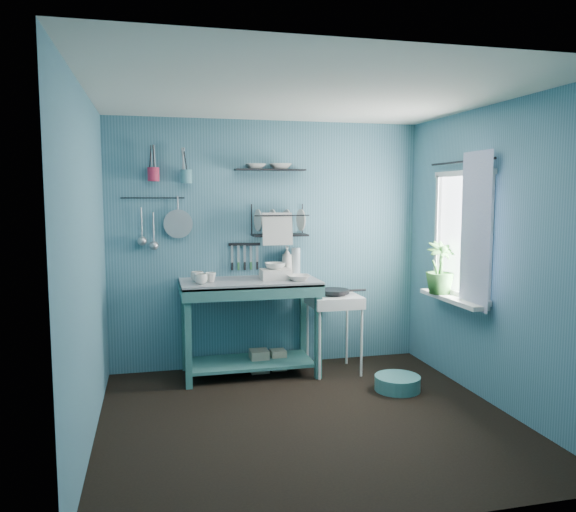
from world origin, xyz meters
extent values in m
plane|color=black|center=(0.00, 0.00, 0.00)|extent=(3.20, 3.20, 0.00)
plane|color=silver|center=(0.00, 0.00, 2.50)|extent=(3.20, 3.20, 0.00)
plane|color=#3E6D7F|center=(0.00, 1.50, 1.25)|extent=(3.20, 0.00, 3.20)
plane|color=#3E6D7F|center=(0.00, -1.50, 1.25)|extent=(3.20, 0.00, 3.20)
plane|color=#3E6D7F|center=(-1.60, 0.00, 1.25)|extent=(0.00, 3.00, 3.00)
plane|color=#3E6D7F|center=(1.60, 0.00, 1.25)|extent=(0.00, 3.00, 3.00)
cube|color=#336B67|center=(-0.25, 1.20, 0.47)|extent=(1.36, 0.73, 0.94)
imported|color=beige|center=(-0.73, 1.04, 0.99)|extent=(0.12, 0.12, 0.10)
imported|color=beige|center=(-0.63, 1.14, 0.98)|extent=(0.14, 0.14, 0.09)
imported|color=beige|center=(-0.75, 1.20, 0.99)|extent=(0.17, 0.17, 0.10)
cube|color=silver|center=(0.00, 1.18, 0.99)|extent=(0.28, 0.22, 0.10)
imported|color=beige|center=(0.00, 1.18, 1.07)|extent=(0.20, 0.19, 0.06)
imported|color=silver|center=(0.17, 1.40, 1.09)|extent=(0.11, 0.12, 0.30)
cylinder|color=#B2C1C6|center=(0.27, 1.42, 1.08)|extent=(0.09, 0.09, 0.28)
imported|color=beige|center=(0.20, 1.05, 0.96)|extent=(0.22, 0.22, 0.05)
cube|color=silver|center=(0.58, 1.09, 0.39)|extent=(0.48, 0.48, 0.77)
cylinder|color=black|center=(0.58, 1.09, 0.81)|extent=(0.30, 0.30, 0.03)
cube|color=black|center=(-0.25, 1.47, 1.26)|extent=(0.32, 0.05, 0.03)
cube|color=black|center=(0.09, 1.37, 1.51)|extent=(0.56, 0.27, 0.32)
cube|color=black|center=(0.00, 1.40, 2.00)|extent=(0.70, 0.19, 0.01)
imported|color=beige|center=(-0.15, 1.40, 2.10)|extent=(0.21, 0.21, 0.05)
imported|color=beige|center=(0.11, 1.40, 2.06)|extent=(0.25, 0.25, 0.05)
cylinder|color=#B82240|center=(-1.13, 1.42, 1.95)|extent=(0.11, 0.11, 0.13)
cylinder|color=teal|center=(-0.82, 1.42, 1.93)|extent=(0.11, 0.11, 0.13)
cylinder|color=#A4A7AB|center=(-0.91, 1.45, 1.48)|extent=(0.28, 0.03, 0.28)
cylinder|color=#A4A7AB|center=(-1.25, 1.46, 1.49)|extent=(0.01, 0.01, 0.30)
cylinder|color=#A4A7AB|center=(-1.14, 1.46, 1.44)|extent=(0.01, 0.01, 0.30)
cylinder|color=black|center=(-1.14, 1.47, 1.73)|extent=(0.60, 0.01, 0.01)
plane|color=white|center=(1.59, 0.45, 1.40)|extent=(0.00, 1.10, 1.10)
cube|color=silver|center=(1.50, 0.45, 0.81)|extent=(0.16, 0.95, 0.04)
plane|color=silver|center=(1.52, 0.15, 1.45)|extent=(0.00, 1.35, 1.35)
cylinder|color=black|center=(1.54, 0.45, 2.05)|extent=(0.02, 1.05, 0.02)
imported|color=#32712D|center=(1.47, 0.63, 1.07)|extent=(0.29, 0.29, 0.49)
cube|color=gray|center=(-0.15, 1.25, 0.11)|extent=(0.18, 0.18, 0.22)
cube|color=gray|center=(0.05, 1.28, 0.10)|extent=(0.15, 0.15, 0.20)
cylinder|color=teal|center=(0.97, 0.43, 0.07)|extent=(0.41, 0.41, 0.13)
camera|label=1|loc=(-1.15, -4.11, 1.76)|focal=35.00mm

